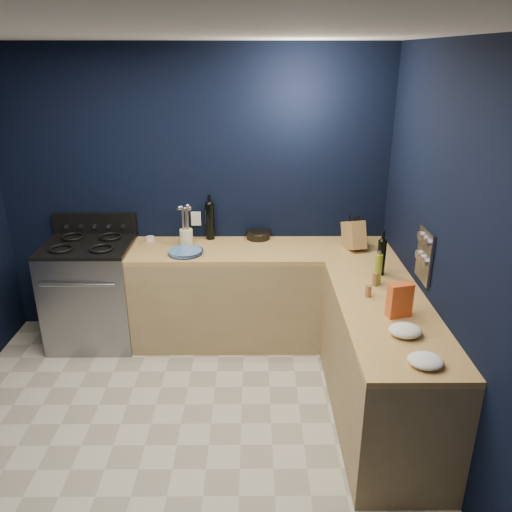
{
  "coord_description": "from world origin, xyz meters",
  "views": [
    {
      "loc": [
        0.53,
        -2.79,
        2.51
      ],
      "look_at": [
        0.55,
        1.0,
        1.0
      ],
      "focal_mm": 35.97,
      "sensor_mm": 36.0,
      "label": 1
    }
  ],
  "objects_px": {
    "gas_range": "(93,294)",
    "utensil_crock": "(186,237)",
    "plate_stack": "(185,252)",
    "knife_block": "(354,235)",
    "crouton_bag": "(400,300)"
  },
  "relations": [
    {
      "from": "gas_range",
      "to": "utensil_crock",
      "type": "xyz_separation_m",
      "value": [
        0.86,
        0.11,
        0.51
      ]
    },
    {
      "from": "gas_range",
      "to": "utensil_crock",
      "type": "distance_m",
      "value": 1.01
    },
    {
      "from": "plate_stack",
      "to": "utensil_crock",
      "type": "height_order",
      "value": "utensil_crock"
    },
    {
      "from": "gas_range",
      "to": "knife_block",
      "type": "xyz_separation_m",
      "value": [
        2.34,
        0.01,
        0.56
      ]
    },
    {
      "from": "utensil_crock",
      "to": "crouton_bag",
      "type": "xyz_separation_m",
      "value": [
        1.55,
        -1.35,
        0.04
      ]
    },
    {
      "from": "plate_stack",
      "to": "utensil_crock",
      "type": "bearing_deg",
      "value": 93.96
    },
    {
      "from": "crouton_bag",
      "to": "knife_block",
      "type": "bearing_deg",
      "value": 77.95
    },
    {
      "from": "plate_stack",
      "to": "crouton_bag",
      "type": "height_order",
      "value": "crouton_bag"
    },
    {
      "from": "utensil_crock",
      "to": "crouton_bag",
      "type": "relative_size",
      "value": 0.63
    },
    {
      "from": "knife_block",
      "to": "gas_range",
      "type": "bearing_deg",
      "value": 165.48
    },
    {
      "from": "gas_range",
      "to": "crouton_bag",
      "type": "bearing_deg",
      "value": -27.26
    },
    {
      "from": "plate_stack",
      "to": "knife_block",
      "type": "bearing_deg",
      "value": 5.14
    },
    {
      "from": "gas_range",
      "to": "crouton_bag",
      "type": "distance_m",
      "value": 2.76
    },
    {
      "from": "utensil_crock",
      "to": "knife_block",
      "type": "height_order",
      "value": "knife_block"
    },
    {
      "from": "crouton_bag",
      "to": "gas_range",
      "type": "bearing_deg",
      "value": 137.55
    }
  ]
}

